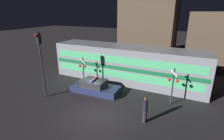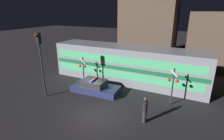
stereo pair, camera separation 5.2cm
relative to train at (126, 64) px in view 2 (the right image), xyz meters
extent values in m
plane|color=#262326|center=(0.63, -7.08, -1.84)|extent=(120.00, 120.00, 0.00)
cube|color=gray|center=(0.00, 0.01, 0.00)|extent=(15.73, 3.18, 3.69)
cube|color=#19723F|center=(0.00, -1.59, 0.00)|extent=(15.42, 0.03, 0.37)
cube|color=#59D88C|center=(0.00, -1.59, -0.66)|extent=(14.94, 0.02, 0.74)
cube|color=#59D88C|center=(0.00, -1.59, 0.81)|extent=(14.94, 0.02, 0.74)
cube|color=navy|center=(-1.51, -3.76, -1.55)|extent=(4.47, 2.09, 0.58)
cube|color=#333338|center=(-1.69, -3.77, -0.99)|extent=(2.18, 1.76, 0.54)
cube|color=blue|center=(-1.67, -4.05, -0.67)|extent=(0.23, 0.58, 0.12)
cube|color=red|center=(-1.70, -3.49, -0.67)|extent=(0.23, 0.58, 0.12)
cylinder|color=#2D2833|center=(3.84, -6.35, -1.40)|extent=(0.27, 0.27, 0.88)
cylinder|color=black|center=(3.84, -6.35, -0.59)|extent=(0.31, 0.31, 0.74)
sphere|color=brown|center=(3.84, -6.35, -0.10)|extent=(0.24, 0.24, 0.24)
cylinder|color=#2D2D33|center=(5.07, -3.13, -0.32)|extent=(0.11, 0.11, 3.04)
sphere|color=red|center=(4.78, -3.26, 0.28)|extent=(0.26, 0.26, 0.26)
sphere|color=red|center=(5.36, -3.26, 0.28)|extent=(0.26, 0.26, 0.26)
cube|color=white|center=(5.07, -3.20, 0.83)|extent=(0.58, 0.03, 0.58)
cylinder|color=#2D2D33|center=(-3.40, -2.89, -0.41)|extent=(0.11, 0.11, 2.86)
sphere|color=red|center=(-3.69, -3.02, 0.16)|extent=(0.26, 0.26, 0.26)
sphere|color=red|center=(-3.12, -3.02, 0.16)|extent=(0.26, 0.26, 0.26)
cube|color=white|center=(-3.40, -2.96, 0.68)|extent=(0.58, 0.03, 0.58)
cylinder|color=#2D2D33|center=(-4.93, -6.49, 0.46)|extent=(0.13, 0.13, 4.60)
cube|color=black|center=(-4.93, -6.49, 3.21)|extent=(0.30, 0.30, 0.90)
sphere|color=red|center=(-4.93, -6.68, 3.46)|extent=(0.23, 0.23, 0.23)
cube|color=brown|center=(-0.23, 9.16, 3.03)|extent=(7.32, 5.89, 9.74)
cube|color=brown|center=(8.58, 8.71, 1.67)|extent=(6.96, 4.72, 7.03)
camera|label=1|loc=(6.25, -16.30, 5.28)|focal=28.00mm
camera|label=2|loc=(6.30, -16.27, 5.28)|focal=28.00mm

